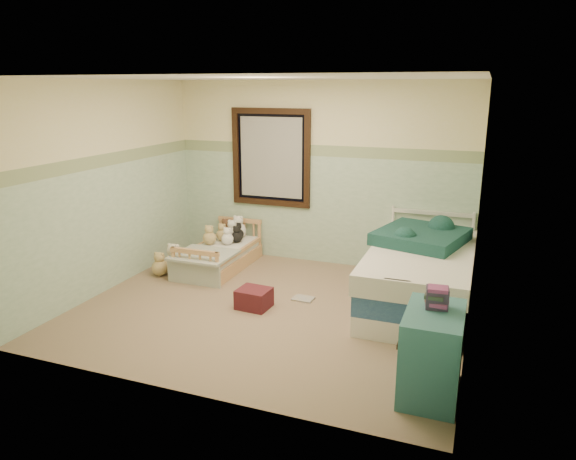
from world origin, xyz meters
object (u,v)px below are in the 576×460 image
at_px(dresser, 432,353).
at_px(floor_book, 303,299).
at_px(plush_floor_tan, 160,268).
at_px(plush_floor_cream, 174,263).
at_px(toddler_bed_frame, 220,261).
at_px(red_pillow, 254,298).
at_px(twin_bed_frame, 419,296).

height_order(dresser, floor_book, dresser).
height_order(plush_floor_tan, floor_book, plush_floor_tan).
bearing_deg(dresser, plush_floor_cream, 153.43).
bearing_deg(toddler_bed_frame, dresser, -35.24).
distance_m(toddler_bed_frame, floor_book, 1.60).
relative_size(dresser, floor_book, 3.02).
height_order(plush_floor_tan, dresser, dresser).
relative_size(toddler_bed_frame, red_pillow, 3.86).
bearing_deg(twin_bed_frame, plush_floor_cream, -179.22).
xyz_separation_m(twin_bed_frame, dresser, (0.32, -1.81, 0.25)).
relative_size(dresser, red_pillow, 2.02).
bearing_deg(floor_book, plush_floor_cream, 175.20).
bearing_deg(plush_floor_cream, plush_floor_tan, -121.62).
distance_m(red_pillow, floor_book, 0.61).
distance_m(toddler_bed_frame, plush_floor_cream, 0.62).
xyz_separation_m(plush_floor_tan, red_pillow, (1.59, -0.52, 0.00)).
relative_size(plush_floor_cream, twin_bed_frame, 0.13).
xyz_separation_m(dresser, red_pillow, (-2.04, 1.07, -0.25)).
bearing_deg(twin_bed_frame, plush_floor_tan, -176.23).
height_order(plush_floor_tan, red_pillow, red_pillow).
height_order(twin_bed_frame, red_pillow, red_pillow).
bearing_deg(twin_bed_frame, floor_book, -165.67).
relative_size(toddler_bed_frame, floor_book, 5.75).
xyz_separation_m(toddler_bed_frame, plush_floor_cream, (-0.48, -0.39, 0.05)).
relative_size(plush_floor_cream, plush_floor_tan, 1.24).
bearing_deg(plush_floor_tan, dresser, -23.61).
relative_size(plush_floor_tan, red_pillow, 0.61).
xyz_separation_m(toddler_bed_frame, floor_book, (1.45, -0.67, -0.08)).
height_order(plush_floor_cream, plush_floor_tan, plush_floor_cream).
xyz_separation_m(toddler_bed_frame, plush_floor_tan, (-0.59, -0.56, 0.02)).
bearing_deg(plush_floor_tan, plush_floor_cream, 58.38).
bearing_deg(plush_floor_tan, toddler_bed_frame, 43.76).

